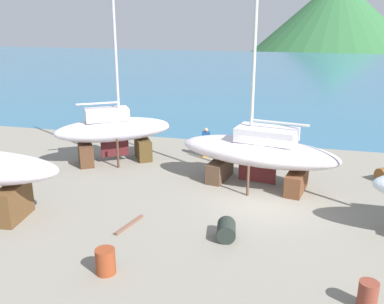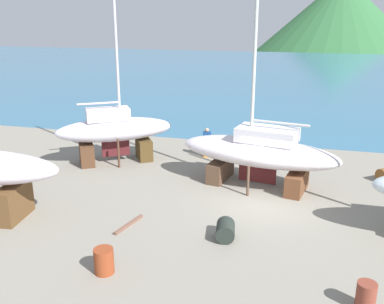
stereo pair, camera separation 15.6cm
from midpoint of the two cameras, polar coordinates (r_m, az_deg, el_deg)
ground_plane at (r=17.20m, az=8.66°, el=-8.86°), size 42.52×42.52×0.00m
sea_water at (r=59.70m, az=13.13°, el=9.94°), size 170.10×67.02×0.01m
headland_hill at (r=162.56m, az=18.12°, el=14.21°), size 88.50×88.50×38.82m
sailboat_large_starboard at (r=20.01m, az=8.50°, el=0.01°), size 7.68×3.77×10.29m
sailboat_small_center at (r=23.36m, az=-10.44°, el=2.75°), size 6.16×4.82×9.15m
worker at (r=24.02m, az=1.66°, el=1.32°), size 0.47×0.31×1.66m
barrel_rust_mid at (r=13.18m, az=21.71°, el=-17.03°), size 0.70×0.70×0.80m
barrel_tipped_left at (r=13.98m, az=-11.59°, el=-13.85°), size 0.82×0.82×0.81m
barrel_ochre at (r=15.66m, az=4.23°, el=-10.15°), size 0.80×1.02×0.66m
timber_long_aft at (r=16.77m, az=-8.47°, el=-9.40°), size 0.52×1.66×0.11m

